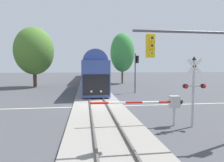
% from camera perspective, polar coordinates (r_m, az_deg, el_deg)
% --- Properties ---
extents(ground_plane, '(220.00, 220.00, 0.00)m').
position_cam_1_polar(ground_plane, '(17.70, -4.05, -7.39)').
color(ground_plane, '#47474C').
extents(road_centre_stripe, '(44.00, 0.20, 0.01)m').
position_cam_1_polar(road_centre_stripe, '(17.70, -4.05, -7.38)').
color(road_centre_stripe, beige).
rests_on(road_centre_stripe, ground).
extents(railway_track, '(4.40, 80.00, 0.32)m').
position_cam_1_polar(railway_track, '(17.68, -4.05, -7.09)').
color(railway_track, gray).
rests_on(railway_track, ground).
extents(commuter_train, '(3.04, 61.56, 5.16)m').
position_cam_1_polar(commuter_train, '(49.03, -6.52, 3.13)').
color(commuter_train, '#384C93').
rests_on(commuter_train, railway_track).
extents(crossing_gate_near, '(5.56, 0.40, 1.80)m').
position_cam_1_polar(crossing_gate_near, '(12.13, 15.14, -6.17)').
color(crossing_gate_near, '#B7B7BC').
rests_on(crossing_gate_near, ground).
extents(crossing_signal_mast, '(1.36, 0.44, 4.14)m').
position_cam_1_polar(crossing_signal_mast, '(12.31, 22.65, -0.88)').
color(crossing_signal_mast, '#B2B2B7').
rests_on(crossing_signal_mast, ground).
extents(traffic_signal_near_right, '(5.70, 0.38, 5.33)m').
position_cam_1_polar(traffic_signal_near_right, '(10.08, 26.92, 6.66)').
color(traffic_signal_near_right, '#4C4C51').
rests_on(traffic_signal_near_right, ground).
extents(traffic_signal_far_side, '(0.53, 0.38, 5.35)m').
position_cam_1_polar(traffic_signal_far_side, '(26.70, 7.05, 4.19)').
color(traffic_signal_far_side, '#4C4C51').
rests_on(traffic_signal_far_side, ground).
extents(elm_centre_background, '(5.12, 5.12, 10.71)m').
position_cam_1_polar(elm_centre_background, '(42.25, 3.03, 8.25)').
color(elm_centre_background, '#4C3828').
rests_on(elm_centre_background, ground).
extents(oak_behind_train, '(6.71, 6.71, 10.45)m').
position_cam_1_polar(oak_behind_train, '(37.12, -21.65, 8.11)').
color(oak_behind_train, '#4C3828').
rests_on(oak_behind_train, ground).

